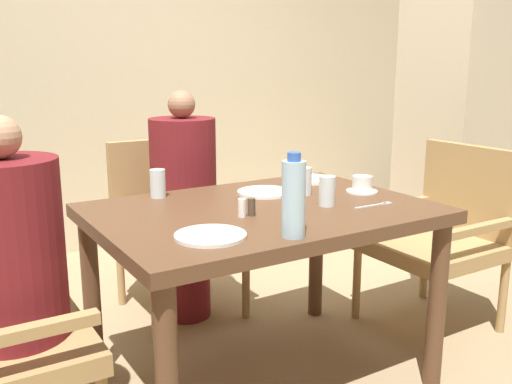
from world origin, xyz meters
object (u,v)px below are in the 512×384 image
diner_in_left_chair (14,293)px  chair_right_side (444,230)px  plate_main_left (265,192)px  teacup_with_saucer (362,185)px  plate_dessert_center (309,179)px  glass_tall_near (304,181)px  water_bottle (293,198)px  diner_in_far_chair (184,205)px  glass_tall_mid (158,183)px  chair_far_side (173,219)px  plate_main_right (210,236)px  glass_tall_far (327,191)px

diner_in_left_chair → chair_right_side: size_ratio=1.28×
chair_right_side → plate_main_left: 0.97m
diner_in_left_chair → teacup_with_saucer: (1.39, -0.01, 0.18)m
plate_dessert_center → glass_tall_near: 0.30m
water_bottle → diner_in_far_chair: bearing=83.8°
glass_tall_mid → diner_in_left_chair: bearing=-150.0°
teacup_with_saucer → plate_main_left: bearing=151.7°
glass_tall_near → diner_in_left_chair: bearing=-175.8°
chair_far_side → plate_main_left: 0.73m
chair_right_side → glass_tall_mid: (-1.32, 0.36, 0.31)m
chair_right_side → water_bottle: (-1.16, -0.37, 0.38)m
water_bottle → plate_main_right: bearing=150.6°
glass_tall_far → plate_main_left: bearing=107.0°
plate_main_left → teacup_with_saucer: teacup_with_saucer is taller
plate_dessert_center → glass_tall_near: bearing=-130.5°
plate_dessert_center → glass_tall_far: bearing=-118.4°
diner_in_left_chair → glass_tall_mid: diner_in_left_chair is taller
diner_in_far_chair → plate_main_right: diner_in_far_chair is taller
chair_far_side → plate_dessert_center: (0.45, -0.55, 0.26)m
diner_in_left_chair → plate_dessert_center: diner_in_left_chair is taller
glass_tall_far → plate_dessert_center: bearing=61.6°
chair_far_side → chair_right_side: size_ratio=1.00×
chair_right_side → teacup_with_saucer: chair_right_side is taller
chair_far_side → glass_tall_near: 0.88m
plate_main_right → plate_dessert_center: (0.80, 0.55, 0.00)m
water_bottle → glass_tall_near: size_ratio=2.33×
chair_far_side → water_bottle: 1.30m
glass_tall_near → teacup_with_saucer: bearing=-21.4°
teacup_with_saucer → glass_tall_far: (-0.27, -0.11, 0.03)m
glass_tall_near → glass_tall_far: size_ratio=1.00×
plate_main_right → teacup_with_saucer: size_ratio=1.73×
plate_dessert_center → chair_right_side: bearing=-27.7°
teacup_with_saucer → glass_tall_near: (-0.24, 0.09, 0.03)m
chair_far_side → glass_tall_mid: chair_far_side is taller
plate_main_left → chair_far_side: bearing=101.0°
chair_right_side → glass_tall_near: 0.85m
chair_far_side → teacup_with_saucer: chair_far_side is taller
plate_dessert_center → diner_in_far_chair: bearing=137.8°
plate_main_right → glass_tall_near: (0.60, 0.33, 0.05)m
chair_far_side → teacup_with_saucer: bearing=-60.3°
glass_tall_mid → glass_tall_far: (0.50, -0.47, 0.00)m
water_bottle → glass_tall_far: size_ratio=2.33×
chair_far_side → plate_dessert_center: chair_far_side is taller
diner_in_left_chair → diner_in_far_chair: bearing=38.7°
plate_main_right → glass_tall_far: glass_tall_far is taller
water_bottle → glass_tall_far: (0.34, 0.26, -0.07)m
chair_far_side → plate_main_left: (0.13, -0.67, 0.26)m
diner_in_far_chair → plate_main_right: size_ratio=4.97×
diner_in_far_chair → plate_dessert_center: (0.45, -0.41, 0.15)m
diner_in_far_chair → glass_tall_mid: (-0.28, -0.36, 0.20)m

